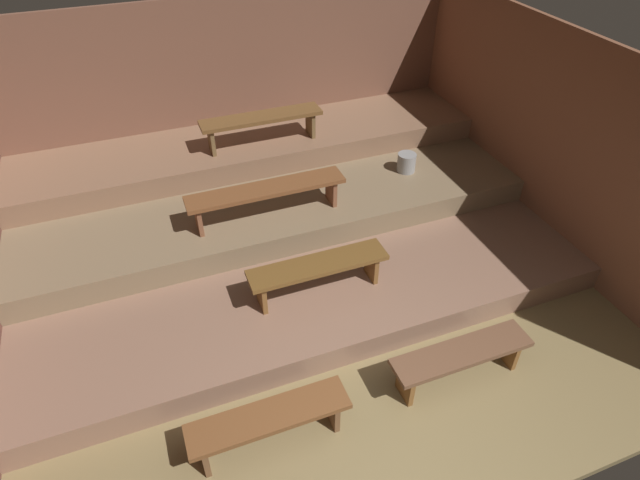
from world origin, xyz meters
The scene contains 12 objects.
ground centered at (0.00, 2.70, -0.04)m, with size 7.10×6.20×0.08m, color olive.
wall_back centered at (0.00, 5.43, 1.29)m, with size 7.10×0.06×2.57m, color brown.
wall_right centered at (3.18, 2.70, 1.29)m, with size 0.06×6.20×2.57m, color brown.
platform_lower centered at (0.00, 3.38, 0.15)m, with size 6.30×4.04×0.29m, color #835F4C.
platform_middle centered at (0.00, 4.12, 0.44)m, with size 6.30×2.56×0.29m, color #7C674C.
platform_upper centered at (0.00, 4.78, 0.73)m, with size 6.30×1.26×0.29m, color #836047.
bench_floor_left centered at (-0.95, 0.85, 0.32)m, with size 1.40×0.33×0.40m.
bench_floor_right centered at (0.95, 0.85, 0.32)m, with size 1.40×0.33×0.40m.
bench_lower_center centered at (0.01, 2.19, 0.61)m, with size 1.49×0.33×0.40m.
bench_middle_center centered at (-0.20, 3.32, 0.91)m, with size 1.86×0.33×0.40m.
bench_upper_center centered at (0.12, 4.55, 1.20)m, with size 1.60×0.33×0.40m.
pail_middle centered at (1.83, 3.65, 0.71)m, with size 0.25×0.25×0.25m, color gray.
Camera 1 is at (-1.46, -1.69, 4.31)m, focal length 29.75 mm.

